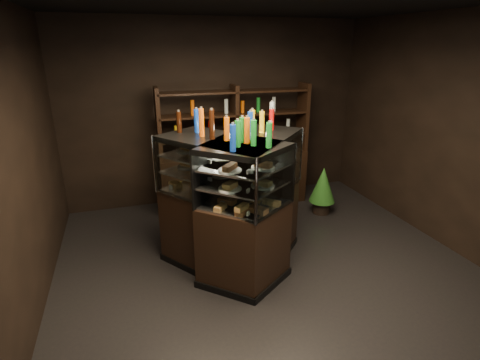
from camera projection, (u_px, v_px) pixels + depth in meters
name	position (u px, v px, depth m)	size (l,w,h in m)	color
ground	(270.00, 271.00, 4.54)	(5.00, 5.00, 0.00)	black
room_shell	(275.00, 111.00, 3.88)	(5.02, 5.02, 3.01)	black
display_case	(237.00, 226.00, 4.49)	(1.86, 1.65, 1.62)	black
food_display	(237.00, 172.00, 4.25)	(1.35, 1.20, 0.49)	#D6894C
bottles_top	(237.00, 126.00, 4.07)	(1.17, 1.06, 0.30)	black
potted_conifer	(323.00, 184.00, 5.93)	(0.41, 0.41, 0.87)	black
back_shelving	(235.00, 171.00, 6.22)	(2.44, 0.48, 2.00)	black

